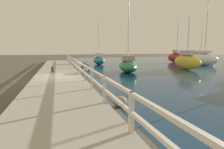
# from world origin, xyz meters

# --- Properties ---
(ground_plane) EXTENTS (120.00, 120.00, 0.00)m
(ground_plane) POSITION_xyz_m (0.00, 0.00, 0.00)
(ground_plane) COLOR #4C473D
(dock_walkway) EXTENTS (3.24, 36.00, 0.24)m
(dock_walkway) POSITION_xyz_m (0.00, 0.00, 0.12)
(dock_walkway) COLOR #9E998E
(dock_walkway) RESTS_ON ground
(railing) EXTENTS (0.10, 32.50, 0.94)m
(railing) POSITION_xyz_m (1.52, 0.00, 0.88)
(railing) COLOR silver
(railing) RESTS_ON dock_walkway
(boulder_near_dock) EXTENTS (0.48, 0.43, 0.36)m
(boulder_near_dock) POSITION_xyz_m (2.44, 3.48, 0.18)
(boulder_near_dock) COLOR gray
(boulder_near_dock) RESTS_ON ground
(boulder_upstream) EXTENTS (0.52, 0.47, 0.39)m
(boulder_upstream) POSITION_xyz_m (2.94, 7.28, 0.20)
(boulder_upstream) COLOR #666056
(boulder_upstream) RESTS_ON ground
(boulder_mid_strip) EXTENTS (0.69, 0.62, 0.52)m
(boulder_mid_strip) POSITION_xyz_m (3.18, 10.05, 0.26)
(boulder_mid_strip) COLOR gray
(boulder_mid_strip) RESTS_ON ground
(boulder_far_strip) EXTENTS (0.53, 0.48, 0.40)m
(boulder_far_strip) POSITION_xyz_m (2.14, -6.83, 0.20)
(boulder_far_strip) COLOR slate
(boulder_far_strip) RESTS_ON ground
(boulder_water_edge) EXTENTS (0.71, 0.64, 0.53)m
(boulder_water_edge) POSITION_xyz_m (3.06, 5.82, 0.27)
(boulder_water_edge) COLOR #666056
(boulder_water_edge) RESTS_ON ground
(mooring_bollard) EXTENTS (0.25, 0.25, 0.48)m
(mooring_bollard) POSITION_xyz_m (-0.41, 2.31, 0.48)
(mooring_bollard) COLOR #333338
(mooring_bollard) RESTS_ON dock_walkway
(sailboat_red) EXTENTS (2.58, 3.36, 6.63)m
(sailboat_red) POSITION_xyz_m (18.28, 11.07, 0.84)
(sailboat_red) COLOR red
(sailboat_red) RESTS_ON water_surface
(sailboat_teal) EXTENTS (1.47, 3.22, 5.97)m
(sailboat_teal) POSITION_xyz_m (5.51, 10.98, 0.65)
(sailboat_teal) COLOR #1E707A
(sailboat_teal) RESTS_ON water_surface
(sailboat_yellow) EXTENTS (1.12, 3.97, 5.72)m
(sailboat_yellow) POSITION_xyz_m (12.95, 2.44, 0.86)
(sailboat_yellow) COLOR gold
(sailboat_yellow) RESTS_ON water_surface
(sailboat_white) EXTENTS (1.75, 3.82, 8.11)m
(sailboat_white) POSITION_xyz_m (18.48, 5.69, 0.88)
(sailboat_white) COLOR white
(sailboat_white) RESTS_ON water_surface
(sailboat_gray) EXTENTS (3.11, 4.54, 4.73)m
(sailboat_gray) POSITION_xyz_m (22.64, 10.63, 0.64)
(sailboat_gray) COLOR gray
(sailboat_gray) RESTS_ON water_surface
(sailboat_green) EXTENTS (2.59, 4.37, 7.14)m
(sailboat_green) POSITION_xyz_m (6.23, 2.29, 0.62)
(sailboat_green) COLOR #236B42
(sailboat_green) RESTS_ON water_surface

